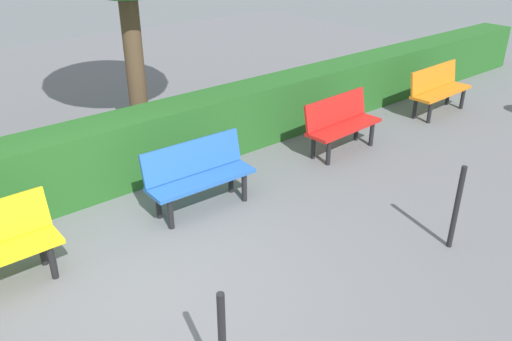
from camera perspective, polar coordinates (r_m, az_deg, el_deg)
ground_plane at (r=5.47m, az=-11.12°, el=-11.95°), size 23.10×23.10×0.00m
bench_orange at (r=10.19m, az=19.44°, el=8.61°), size 1.45×0.50×0.86m
bench_red at (r=8.09m, az=9.34°, el=5.31°), size 1.37×0.52×0.86m
bench_blue at (r=6.43m, az=-6.38°, el=-0.27°), size 1.39×0.51×0.86m
hedge_row at (r=7.38m, az=-11.81°, el=2.92°), size 19.10×0.66×0.94m
railing_post_mid at (r=6.01m, az=21.23°, el=-3.86°), size 0.06×0.06×1.00m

